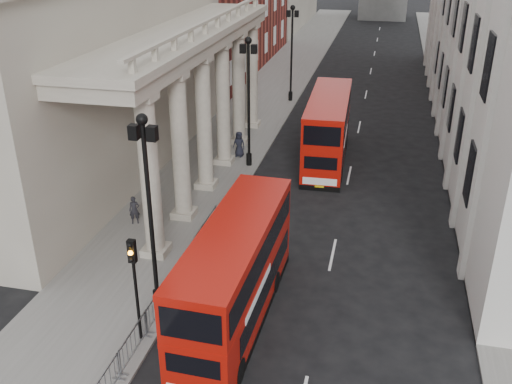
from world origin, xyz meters
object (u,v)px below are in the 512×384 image
Objects in this scene: lamp_post_north at (292,47)px; bus_near at (236,272)px; bus_far at (328,128)px; pedestrian_b at (203,149)px; pedestrian_c at (239,144)px; lamp_post_mid at (249,94)px; traffic_light at (134,272)px; lamp_post_south at (149,203)px; pedestrian_a at (134,210)px.

lamp_post_north is 32.15m from bus_near.
bus_near is 0.95× the size of bus_far.
pedestrian_b is at bearing 113.61° from bus_near.
bus_far reaches higher than pedestrian_c.
bus_near is at bearing -78.19° from lamp_post_mid.
bus_far reaches higher than traffic_light.
traffic_light is at bearing -89.68° from lamp_post_mid.
pedestrian_c is (2.20, 1.10, 0.10)m from pedestrian_b.
lamp_post_north is at bearing -105.92° from pedestrian_b.
pedestrian_c is (-1.13, 19.40, -2.11)m from traffic_light.
lamp_post_south is at bearing -76.76° from pedestrian_c.
traffic_light is 2.44× the size of pedestrian_c.
lamp_post_south is 1.93× the size of traffic_light.
pedestrian_b reaches higher than pedestrian_a.
lamp_post_mid reaches higher than pedestrian_a.
traffic_light reaches higher than pedestrian_b.
traffic_light is 0.44× the size of bus_near.
pedestrian_a is at bearing -112.96° from lamp_post_mid.
bus_near is at bearing -67.36° from pedestrian_a.
bus_far is (4.76, 20.29, -0.78)m from traffic_light.
lamp_post_mid is 5.45× the size of pedestrian_a.
pedestrian_a is at bearing 115.04° from traffic_light.
lamp_post_north is at bearing 90.17° from traffic_light.
lamp_post_south reaches higher than pedestrian_b.
lamp_post_mid is at bearing -90.00° from lamp_post_north.
bus_far reaches higher than pedestrian_a.
bus_near is 9.86m from pedestrian_a.
pedestrian_b is at bearing 100.31° from traffic_light.
lamp_post_mid is 4.73× the size of pedestrian_c.
lamp_post_south is at bearing 92.84° from traffic_light.
lamp_post_north reaches higher than bus_near.
traffic_light is at bearing 95.98° from pedestrian_b.
bus_near is 5.58× the size of pedestrian_c.
traffic_light is 19.54m from pedestrian_c.
lamp_post_south is 17.84m from pedestrian_c.
lamp_post_mid is 0.80× the size of bus_far.
pedestrian_c is (-1.03, 1.38, -3.91)m from lamp_post_mid.
pedestrian_c is at bearing 49.27° from pedestrian_a.
pedestrian_a is 9.64m from pedestrian_b.
lamp_post_south is 0.80× the size of bus_far.
traffic_light reaches higher than bus_near.
lamp_post_north is 0.80× the size of bus_far.
pedestrian_a is at bearing -98.87° from lamp_post_north.
lamp_post_north reaches higher than traffic_light.
pedestrian_b is (-3.23, -15.73, -4.01)m from lamp_post_north.
lamp_post_mid reaches higher than pedestrian_b.
pedestrian_c reaches higher than pedestrian_a.
pedestrian_c is (-1.03, 17.38, -3.91)m from lamp_post_south.
pedestrian_c is at bearing 93.33° from traffic_light.
lamp_post_south is at bearing -106.87° from bus_far.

